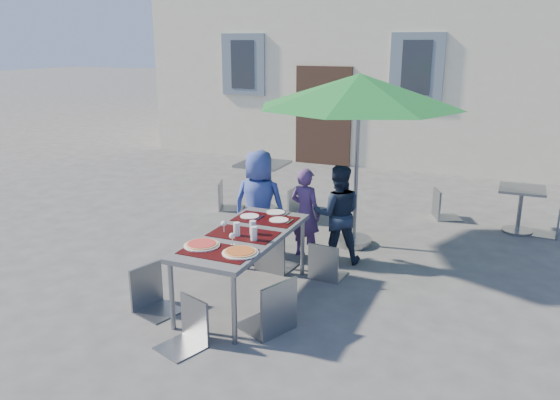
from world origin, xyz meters
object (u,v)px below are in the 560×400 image
at_px(chair_4, 271,273).
at_px(chair_0, 233,223).
at_px(cafe_table_1, 520,204).
at_px(chair_1, 273,228).
at_px(chair_5, 186,297).
at_px(bg_chair_l_0, 226,179).
at_px(dining_table, 244,239).
at_px(child_2, 338,214).
at_px(child_1, 305,213).
at_px(chair_3, 150,263).
at_px(bg_chair_r_0, 289,183).
at_px(bg_chair_r_1, 554,202).
at_px(chair_2, 327,239).
at_px(patio_umbrella, 359,92).
at_px(cafe_table_0, 263,176).
at_px(child_0, 259,204).
at_px(pizza_near_left, 202,244).
at_px(bg_chair_l_1, 444,187).
at_px(pizza_near_right, 240,252).

bearing_deg(chair_4, chair_0, 130.31).
xyz_separation_m(chair_0, cafe_table_1, (3.27, 2.77, -0.12)).
relative_size(chair_1, chair_5, 1.12).
distance_m(chair_0, bg_chair_l_0, 2.43).
height_order(dining_table, child_2, child_2).
relative_size(dining_table, bg_chair_l_0, 2.11).
xyz_separation_m(child_1, bg_chair_l_0, (-1.97, 1.45, -0.08)).
distance_m(chair_1, chair_3, 1.62).
distance_m(child_1, bg_chair_r_0, 1.59).
distance_m(cafe_table_1, bg_chair_r_1, 0.44).
relative_size(chair_2, chair_4, 0.83).
height_order(chair_2, patio_umbrella, patio_umbrella).
xyz_separation_m(dining_table, chair_1, (-0.03, 0.84, -0.14)).
distance_m(child_1, patio_umbrella, 1.71).
bearing_deg(cafe_table_0, chair_1, -61.97).
distance_m(chair_2, patio_umbrella, 2.02).
height_order(chair_0, chair_4, chair_4).
distance_m(chair_5, bg_chair_r_1, 5.64).
xyz_separation_m(child_0, cafe_table_0, (-0.84, 1.91, -0.14)).
bearing_deg(child_2, chair_0, 6.52).
distance_m(patio_umbrella, bg_chair_l_0, 3.02).
distance_m(chair_3, cafe_table_1, 5.43).
bearing_deg(chair_4, patio_umbrella, 88.42).
bearing_deg(chair_4, bg_chair_l_0, 124.96).
bearing_deg(bg_chair_r_0, pizza_near_left, -82.73).
height_order(child_0, chair_2, child_0).
bearing_deg(child_0, bg_chair_r_1, -153.12).
relative_size(chair_2, bg_chair_l_1, 0.97).
relative_size(pizza_near_left, cafe_table_1, 0.54).
relative_size(pizza_near_right, cafe_table_1, 0.52).
bearing_deg(bg_chair_r_0, bg_chair_l_1, 24.02).
bearing_deg(patio_umbrella, chair_1, -117.76).
distance_m(pizza_near_left, cafe_table_1, 5.01).
distance_m(patio_umbrella, bg_chair_r_1, 3.33).
distance_m(chair_1, bg_chair_r_1, 4.20).
bearing_deg(child_0, chair_5, 91.22).
bearing_deg(bg_chair_r_0, bg_chair_l_0, 176.79).
distance_m(patio_umbrella, cafe_table_1, 3.05).
bearing_deg(bg_chair_r_1, cafe_table_0, -173.59).
xyz_separation_m(chair_2, bg_chair_l_1, (0.94, 2.94, 0.02)).
relative_size(patio_umbrella, bg_chair_r_0, 2.71).
xyz_separation_m(child_1, cafe_table_0, (-1.39, 1.67, -0.02)).
distance_m(child_2, chair_1, 0.86).
distance_m(chair_2, bg_chair_r_1, 3.70).
relative_size(child_1, chair_0, 1.25).
height_order(child_0, patio_umbrella, patio_umbrella).
bearing_deg(bg_chair_l_1, chair_3, -118.12).
distance_m(chair_1, chair_2, 0.68).
bearing_deg(chair_3, pizza_near_right, 5.53).
bearing_deg(chair_3, bg_chair_l_0, 106.69).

